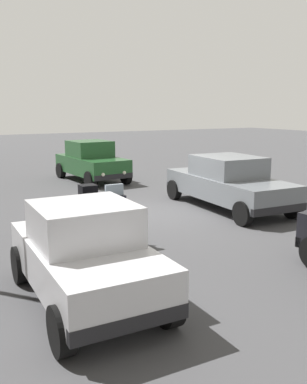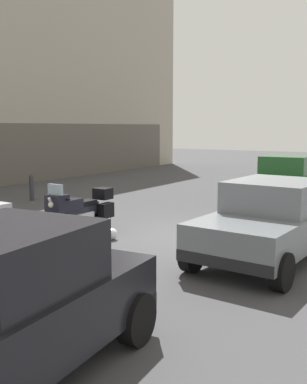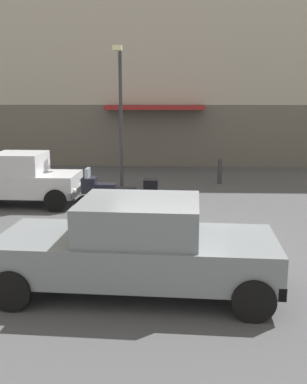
{
  "view_description": "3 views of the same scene",
  "coord_description": "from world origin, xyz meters",
  "px_view_note": "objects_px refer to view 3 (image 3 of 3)",
  "views": [
    {
      "loc": [
        -10.36,
        5.94,
        2.95
      ],
      "look_at": [
        -1.13,
        0.72,
        0.86
      ],
      "focal_mm": 39.86,
      "sensor_mm": 36.0,
      "label": 1
    },
    {
      "loc": [
        -9.43,
        -4.92,
        2.61
      ],
      "look_at": [
        -0.16,
        0.98,
        1.04
      ],
      "focal_mm": 42.42,
      "sensor_mm": 36.0,
      "label": 2
    },
    {
      "loc": [
        -0.04,
        -9.16,
        3.18
      ],
      "look_at": [
        -0.41,
        0.61,
        1.1
      ],
      "focal_mm": 42.16,
      "sensor_mm": 36.0,
      "label": 3
    }
  ],
  "objects_px": {
    "motorcycle": "(118,196)",
    "streetlamp_curbside": "(120,104)",
    "car_sedan_far": "(138,246)",
    "bollard_curbside": "(220,170)",
    "helmet": "(122,223)",
    "car_compact_side": "(21,179)"
  },
  "relations": [
    {
      "from": "motorcycle",
      "to": "streetlamp_curbside",
      "type": "bearing_deg",
      "value": -84.24
    },
    {
      "from": "car_sedan_far",
      "to": "bollard_curbside",
      "type": "distance_m",
      "value": 9.85
    },
    {
      "from": "streetlamp_curbside",
      "to": "car_sedan_far",
      "type": "bearing_deg",
      "value": -81.97
    },
    {
      "from": "helmet",
      "to": "streetlamp_curbside",
      "type": "bearing_deg",
      "value": 96.25
    },
    {
      "from": "helmet",
      "to": "car_compact_side",
      "type": "relative_size",
      "value": 0.08
    },
    {
      "from": "motorcycle",
      "to": "car_sedan_far",
      "type": "height_order",
      "value": "car_sedan_far"
    },
    {
      "from": "helmet",
      "to": "bollard_curbside",
      "type": "xyz_separation_m",
      "value": [
        3.02,
        5.93,
        0.36
      ]
    },
    {
      "from": "motorcycle",
      "to": "streetlamp_curbside",
      "type": "xyz_separation_m",
      "value": [
        -0.34,
        3.94,
        2.31
      ]
    },
    {
      "from": "helmet",
      "to": "bollard_curbside",
      "type": "relative_size",
      "value": 0.29
    },
    {
      "from": "streetlamp_curbside",
      "to": "car_compact_side",
      "type": "bearing_deg",
      "value": -138.81
    },
    {
      "from": "car_sedan_far",
      "to": "car_compact_side",
      "type": "xyz_separation_m",
      "value": [
        -3.91,
        5.98,
        -0.01
      ]
    },
    {
      "from": "helmet",
      "to": "car_sedan_far",
      "type": "relative_size",
      "value": 0.06
    },
    {
      "from": "car_compact_side",
      "to": "bollard_curbside",
      "type": "relative_size",
      "value": 3.69
    },
    {
      "from": "motorcycle",
      "to": "streetlamp_curbside",
      "type": "distance_m",
      "value": 4.58
    },
    {
      "from": "car_compact_side",
      "to": "streetlamp_curbside",
      "type": "bearing_deg",
      "value": 42.7
    },
    {
      "from": "car_sedan_far",
      "to": "car_compact_side",
      "type": "distance_m",
      "value": 7.14
    },
    {
      "from": "motorcycle",
      "to": "helmet",
      "type": "relative_size",
      "value": 8.08
    },
    {
      "from": "car_sedan_far",
      "to": "car_compact_side",
      "type": "bearing_deg",
      "value": 126.43
    },
    {
      "from": "streetlamp_curbside",
      "to": "bollard_curbside",
      "type": "height_order",
      "value": "streetlamp_curbside"
    },
    {
      "from": "motorcycle",
      "to": "bollard_curbside",
      "type": "distance_m",
      "value": 6.04
    },
    {
      "from": "motorcycle",
      "to": "helmet",
      "type": "height_order",
      "value": "motorcycle"
    },
    {
      "from": "car_sedan_far",
      "to": "bollard_curbside",
      "type": "relative_size",
      "value": 4.89
    }
  ]
}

